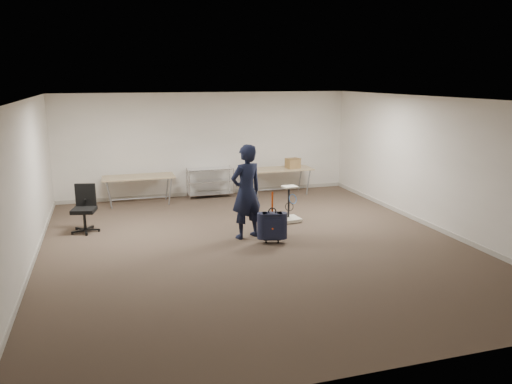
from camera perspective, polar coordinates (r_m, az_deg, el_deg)
name	(u,v)px	position (r m, az deg, el deg)	size (l,w,h in m)	color
ground	(255,245)	(9.76, -0.15, -6.08)	(9.00, 9.00, 0.00)	#4A3A2D
room_shell	(237,223)	(11.01, -2.23, -3.58)	(8.00, 9.00, 9.00)	silver
folding_table_left	(139,178)	(13.05, -13.27, 1.54)	(1.80, 0.75, 0.73)	tan
folding_table_right	(279,170)	(13.80, 2.67, 2.49)	(1.80, 0.75, 0.73)	tan
wire_shelf	(210,181)	(13.58, -5.28, 1.26)	(1.22, 0.47, 0.80)	silver
person	(246,192)	(9.96, -1.12, 0.03)	(0.70, 0.46, 1.91)	black
suitcase	(272,226)	(9.77, 1.87, -3.90)	(0.42, 0.31, 1.03)	black
office_chair	(85,218)	(11.12, -18.96, -2.77)	(0.60, 0.60, 1.00)	black
equipment_cart	(289,212)	(11.28, 3.84, -2.32)	(0.49, 0.49, 0.82)	beige
cardboard_box	(293,163)	(13.86, 4.22, 3.31)	(0.36, 0.27, 0.27)	#A06F4A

